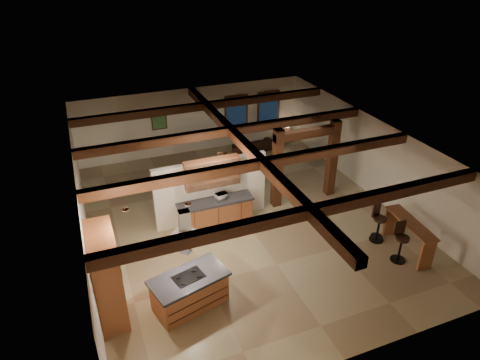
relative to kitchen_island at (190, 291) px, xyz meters
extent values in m
plane|color=tan|center=(2.78, 3.09, -0.48)|extent=(12.00, 12.00, 0.00)
plane|color=white|center=(2.78, 9.09, 0.97)|extent=(10.00, 0.00, 10.00)
plane|color=white|center=(2.78, -2.91, 0.97)|extent=(10.00, 0.00, 10.00)
plane|color=white|center=(-2.22, 3.09, 0.97)|extent=(0.00, 12.00, 12.00)
plane|color=white|center=(7.78, 3.09, 0.97)|extent=(0.00, 12.00, 12.00)
plane|color=#341910|center=(2.78, 3.09, 2.42)|extent=(12.00, 12.00, 0.00)
cube|color=#3B160E|center=(2.78, -0.91, 2.28)|extent=(10.00, 0.25, 0.28)
cube|color=#3B160E|center=(2.78, 1.79, 2.28)|extent=(10.00, 0.25, 0.28)
cube|color=#3B160E|center=(2.78, 4.39, 2.28)|extent=(10.00, 0.25, 0.28)
cube|color=#3B160E|center=(2.78, 7.09, 2.28)|extent=(10.00, 0.25, 0.28)
cube|color=#3B160E|center=(2.78, 3.09, 2.28)|extent=(0.28, 12.00, 0.28)
cube|color=#3B160E|center=(4.18, 3.59, 0.97)|extent=(0.30, 0.30, 2.90)
cube|color=#3B160E|center=(6.38, 3.59, 0.97)|extent=(0.30, 0.30, 2.90)
cube|color=#3B160E|center=(5.28, 3.59, 2.12)|extent=(2.50, 0.28, 0.28)
cube|color=white|center=(1.78, 3.59, 0.62)|extent=(3.80, 0.18, 2.20)
cube|color=#955530|center=(-1.89, 0.49, 0.72)|extent=(0.64, 1.60, 2.40)
cube|color=silver|center=(-1.59, 0.49, 0.67)|extent=(0.06, 0.62, 0.95)
cube|color=black|center=(-1.55, 0.49, 0.87)|extent=(0.01, 0.50, 0.28)
cube|color=#955530|center=(1.78, 3.20, -0.05)|extent=(2.40, 0.60, 0.86)
cube|color=black|center=(1.78, 3.20, 0.42)|extent=(2.50, 0.66, 0.08)
cube|color=#955530|center=(1.78, 3.41, 1.37)|extent=(1.80, 0.34, 0.95)
cube|color=silver|center=(1.78, 3.23, 1.37)|extent=(1.74, 0.02, 0.90)
pyramid|color=silver|center=(0.00, 0.00, 1.24)|extent=(1.10, 1.10, 0.45)
cube|color=silver|center=(0.00, 0.00, 2.05)|extent=(0.26, 0.22, 0.73)
cube|color=#3B160E|center=(4.78, 9.03, 1.02)|extent=(1.10, 0.05, 1.70)
cube|color=black|center=(4.78, 9.00, 1.02)|extent=(0.95, 0.02, 1.55)
cube|color=#3B160E|center=(6.38, 9.03, 1.02)|extent=(1.10, 0.05, 1.70)
cube|color=black|center=(6.38, 9.00, 1.02)|extent=(0.95, 0.02, 1.55)
cube|color=#3B160E|center=(1.28, 9.03, 1.22)|extent=(0.65, 0.04, 0.85)
cube|color=#29602E|center=(1.28, 9.01, 1.22)|extent=(0.55, 0.01, 0.75)
cylinder|color=silver|center=(0.18, 0.29, 2.39)|extent=(0.16, 0.16, 0.03)
cylinder|color=silver|center=(1.78, 2.59, 2.39)|extent=(0.16, 0.16, 0.03)
cylinder|color=silver|center=(-1.22, 0.59, 2.39)|extent=(0.16, 0.16, 0.03)
cube|color=#955530|center=(0.00, 0.00, -0.05)|extent=(1.98, 1.33, 0.86)
cube|color=black|center=(0.00, 0.00, 0.42)|extent=(2.12, 1.48, 0.08)
cube|color=black|center=(0.00, 0.00, 0.47)|extent=(0.86, 0.68, 0.02)
imported|color=#411B10|center=(3.22, 5.60, -0.18)|extent=(1.96, 1.49, 0.61)
imported|color=black|center=(5.26, 8.08, -0.21)|extent=(1.91, 0.89, 0.54)
imported|color=silver|center=(2.01, 3.20, 0.56)|extent=(0.43, 0.33, 0.21)
cube|color=#955530|center=(6.72, -0.24, 0.52)|extent=(0.70, 2.01, 0.06)
cube|color=#955530|center=(6.63, -1.12, 0.01)|extent=(0.45, 0.15, 0.98)
cube|color=#955530|center=(6.82, 0.64, 0.01)|extent=(0.45, 0.15, 0.98)
cube|color=#3B160E|center=(7.15, 8.60, -0.21)|extent=(0.50, 0.50, 0.54)
cylinder|color=black|center=(7.15, 8.60, 0.13)|extent=(0.06, 0.06, 0.16)
cone|color=#FFCD99|center=(7.15, 8.60, 0.29)|extent=(0.28, 0.28, 0.18)
cylinder|color=black|center=(6.20, -0.54, 0.32)|extent=(0.40, 0.40, 0.08)
cube|color=black|center=(6.20, -0.35, 0.57)|extent=(0.38, 0.06, 0.44)
cylinder|color=black|center=(6.20, -0.54, -0.08)|extent=(0.07, 0.07, 0.78)
cylinder|color=black|center=(6.20, -0.54, -0.46)|extent=(0.44, 0.44, 0.03)
cylinder|color=black|center=(6.22, 0.51, 0.32)|extent=(0.40, 0.40, 0.08)
cube|color=black|center=(6.16, 0.69, 0.58)|extent=(0.37, 0.16, 0.45)
cylinder|color=black|center=(6.22, 0.51, -0.08)|extent=(0.07, 0.07, 0.78)
cylinder|color=black|center=(6.22, 0.51, -0.46)|extent=(0.45, 0.45, 0.03)
cylinder|color=black|center=(6.34, 0.66, 0.19)|extent=(0.34, 0.34, 0.07)
cube|color=black|center=(6.31, 0.81, 0.41)|extent=(0.32, 0.11, 0.37)
cylinder|color=black|center=(6.34, 0.66, -0.14)|extent=(0.06, 0.06, 0.65)
cylinder|color=black|center=(6.34, 0.66, -0.46)|extent=(0.37, 0.37, 0.03)
cube|color=#3B160E|center=(2.83, 4.73, -0.05)|extent=(0.52, 0.52, 0.06)
cube|color=#3B160E|center=(2.76, 4.92, 0.31)|extent=(0.39, 0.19, 0.72)
cylinder|color=#3B160E|center=(2.74, 4.52, -0.28)|extent=(0.05, 0.05, 0.40)
cylinder|color=#3B160E|center=(3.04, 4.64, -0.28)|extent=(0.05, 0.05, 0.40)
cylinder|color=#3B160E|center=(2.62, 4.83, -0.28)|extent=(0.05, 0.05, 0.40)
cylinder|color=#3B160E|center=(2.93, 4.94, -0.28)|extent=(0.05, 0.05, 0.40)
cube|color=#3B160E|center=(2.36, 5.99, -0.05)|extent=(0.52, 0.52, 0.06)
cube|color=#3B160E|center=(2.43, 5.80, 0.31)|extent=(0.39, 0.19, 0.72)
cylinder|color=#3B160E|center=(2.45, 6.20, -0.28)|extent=(0.05, 0.05, 0.40)
cylinder|color=#3B160E|center=(2.15, 6.09, -0.28)|extent=(0.05, 0.05, 0.40)
cylinder|color=#3B160E|center=(2.57, 5.89, -0.28)|extent=(0.05, 0.05, 0.40)
cylinder|color=#3B160E|center=(2.26, 5.78, -0.28)|extent=(0.05, 0.05, 0.40)
cube|color=#3B160E|center=(3.46, 4.97, -0.05)|extent=(0.52, 0.52, 0.06)
cube|color=#3B160E|center=(3.39, 5.16, 0.31)|extent=(0.39, 0.19, 0.72)
cylinder|color=#3B160E|center=(3.37, 4.76, -0.28)|extent=(0.05, 0.05, 0.40)
cylinder|color=#3B160E|center=(3.67, 4.87, -0.28)|extent=(0.05, 0.05, 0.40)
cylinder|color=#3B160E|center=(3.25, 5.06, -0.28)|extent=(0.05, 0.05, 0.40)
cylinder|color=#3B160E|center=(3.56, 5.18, -0.28)|extent=(0.05, 0.05, 0.40)
cube|color=#3B160E|center=(2.99, 6.23, -0.05)|extent=(0.52, 0.52, 0.06)
cube|color=#3B160E|center=(3.06, 6.04, 0.31)|extent=(0.39, 0.19, 0.72)
cylinder|color=#3B160E|center=(3.08, 6.44, -0.28)|extent=(0.05, 0.05, 0.40)
cylinder|color=#3B160E|center=(2.78, 6.32, -0.28)|extent=(0.05, 0.05, 0.40)
cylinder|color=#3B160E|center=(3.20, 6.13, -0.28)|extent=(0.05, 0.05, 0.40)
cylinder|color=#3B160E|center=(2.89, 6.02, -0.28)|extent=(0.05, 0.05, 0.40)
cube|color=#3B160E|center=(4.09, 5.21, -0.05)|extent=(0.52, 0.52, 0.06)
cube|color=#3B160E|center=(4.02, 5.39, 0.31)|extent=(0.39, 0.19, 0.72)
cylinder|color=#3B160E|center=(3.99, 5.00, -0.28)|extent=(0.05, 0.05, 0.40)
cylinder|color=#3B160E|center=(4.30, 5.11, -0.28)|extent=(0.05, 0.05, 0.40)
cylinder|color=#3B160E|center=(3.88, 5.30, -0.28)|extent=(0.05, 0.05, 0.40)
cylinder|color=#3B160E|center=(4.18, 5.42, -0.28)|extent=(0.05, 0.05, 0.40)
cube|color=#3B160E|center=(3.62, 6.46, -0.05)|extent=(0.52, 0.52, 0.06)
cube|color=#3B160E|center=(3.69, 6.27, 0.31)|extent=(0.39, 0.19, 0.72)
cylinder|color=#3B160E|center=(3.71, 6.67, -0.28)|extent=(0.05, 0.05, 0.40)
cylinder|color=#3B160E|center=(3.41, 6.56, -0.28)|extent=(0.05, 0.05, 0.40)
cylinder|color=#3B160E|center=(3.83, 6.37, -0.28)|extent=(0.05, 0.05, 0.40)
cylinder|color=#3B160E|center=(3.52, 6.25, -0.28)|extent=(0.05, 0.05, 0.40)
camera|label=1|loc=(-1.81, -8.04, 7.74)|focal=32.00mm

